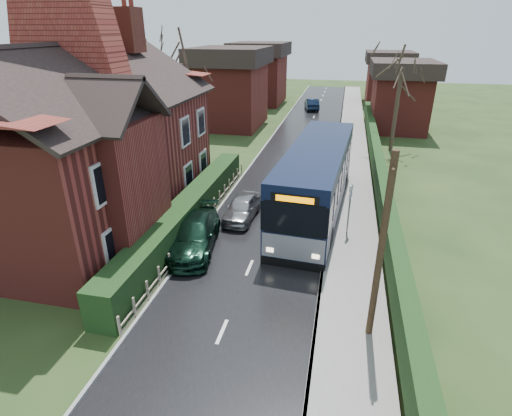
% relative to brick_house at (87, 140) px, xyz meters
% --- Properties ---
extents(ground, '(140.00, 140.00, 0.00)m').
position_rel_brick_house_xyz_m(ground, '(8.73, -4.78, -4.38)').
color(ground, '#3A4F22').
rests_on(ground, ground).
extents(road, '(6.00, 100.00, 0.02)m').
position_rel_brick_house_xyz_m(road, '(8.73, 5.22, -4.37)').
color(road, black).
rests_on(road, ground).
extents(pavement, '(2.50, 100.00, 0.14)m').
position_rel_brick_house_xyz_m(pavement, '(12.98, 5.22, -4.31)').
color(pavement, slate).
rests_on(pavement, ground).
extents(kerb_right, '(0.12, 100.00, 0.14)m').
position_rel_brick_house_xyz_m(kerb_right, '(11.78, 5.22, -4.31)').
color(kerb_right, gray).
rests_on(kerb_right, ground).
extents(kerb_left, '(0.12, 100.00, 0.10)m').
position_rel_brick_house_xyz_m(kerb_left, '(5.68, 5.22, -4.33)').
color(kerb_left, gray).
rests_on(kerb_left, ground).
extents(front_hedge, '(1.20, 16.00, 1.60)m').
position_rel_brick_house_xyz_m(front_hedge, '(4.83, 0.22, -3.58)').
color(front_hedge, black).
rests_on(front_hedge, ground).
extents(picket_fence, '(0.10, 16.00, 0.90)m').
position_rel_brick_house_xyz_m(picket_fence, '(5.58, 0.22, -3.93)').
color(picket_fence, gray).
rests_on(picket_fence, ground).
extents(right_wall_hedge, '(0.60, 50.00, 1.80)m').
position_rel_brick_house_xyz_m(right_wall_hedge, '(14.53, 5.22, -3.36)').
color(right_wall_hedge, maroon).
rests_on(right_wall_hedge, ground).
extents(brick_house, '(9.30, 14.60, 10.30)m').
position_rel_brick_house_xyz_m(brick_house, '(0.00, 0.00, 0.00)').
color(brick_house, maroon).
rests_on(brick_house, ground).
extents(bus, '(3.64, 12.38, 3.71)m').
position_rel_brick_house_xyz_m(bus, '(10.93, 3.60, -2.54)').
color(bus, black).
rests_on(bus, ground).
extents(car_silver, '(1.58, 3.67, 1.23)m').
position_rel_brick_house_xyz_m(car_silver, '(7.23, 1.92, -3.76)').
color(car_silver, '#A1A3A6').
rests_on(car_silver, ground).
extents(car_green, '(2.80, 5.26, 1.45)m').
position_rel_brick_house_xyz_m(car_green, '(5.83, -1.68, -3.65)').
color(car_green, black).
rests_on(car_green, ground).
extents(car_distant, '(2.26, 4.37, 1.37)m').
position_rel_brick_house_xyz_m(car_distant, '(8.05, 33.66, -3.69)').
color(car_distant, black).
rests_on(car_distant, ground).
extents(bus_stop_sign, '(0.18, 0.40, 2.66)m').
position_rel_brick_house_xyz_m(bus_stop_sign, '(12.73, 1.22, -2.62)').
color(bus_stop_sign, slate).
rests_on(bus_stop_sign, ground).
extents(telegraph_pole, '(0.22, 0.82, 6.36)m').
position_rel_brick_house_xyz_m(telegraph_pole, '(13.53, -5.87, -1.16)').
color(telegraph_pole, black).
rests_on(telegraph_pole, ground).
extents(tree_right_far, '(4.48, 4.48, 8.66)m').
position_rel_brick_house_xyz_m(tree_right_far, '(16.11, 17.13, 2.09)').
color(tree_right_far, '#35291F').
rests_on(tree_right_far, ground).
extents(tree_house_side, '(4.35, 4.35, 9.88)m').
position_rel_brick_house_xyz_m(tree_house_side, '(0.10, 12.23, 3.00)').
color(tree_house_side, '#382921').
rests_on(tree_house_side, ground).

